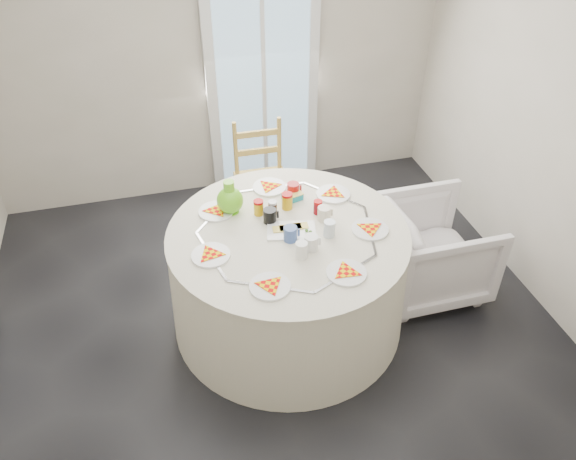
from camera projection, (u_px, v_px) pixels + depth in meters
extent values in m
plane|color=black|center=(273.00, 331.00, 3.98)|extent=(4.00, 4.00, 0.00)
cube|color=#BCB5A3|center=(214.00, 53.00, 4.72)|extent=(4.00, 0.02, 2.60)
cube|color=#BCB5A3|center=(572.00, 132.00, 3.60)|extent=(0.02, 4.00, 2.60)
cube|color=silver|center=(263.00, 79.00, 4.92)|extent=(1.00, 0.08, 2.10)
cylinder|color=beige|center=(288.00, 279.00, 3.86)|extent=(1.62, 1.62, 0.82)
imported|color=silver|center=(431.00, 246.00, 4.12)|extent=(0.72, 0.77, 0.79)
cube|color=teal|center=(292.00, 199.00, 3.91)|extent=(0.15, 0.13, 0.05)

